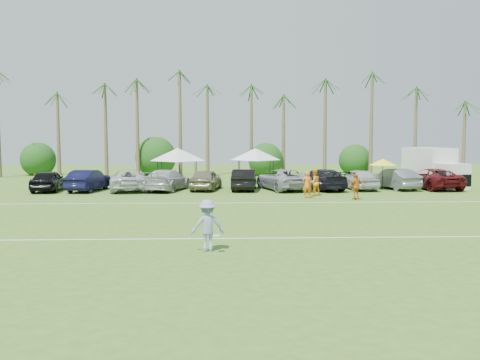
{
  "coord_description": "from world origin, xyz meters",
  "views": [
    {
      "loc": [
        0.91,
        -20.49,
        4.4
      ],
      "look_at": [
        2.23,
        12.79,
        1.6
      ],
      "focal_mm": 40.0,
      "sensor_mm": 36.0,
      "label": 1
    }
  ],
  "objects": [
    {
      "name": "parked_car_6",
      "position": [
        6.04,
        22.2,
        0.85
      ],
      "size": [
        4.36,
        6.62,
        1.69
      ],
      "primitive_type": "imported",
      "rotation": [
        0.0,
        0.0,
        3.42
      ],
      "color": "#9EA2AA",
      "rests_on": "ground"
    },
    {
      "name": "palm_tree_11",
      "position": [
        27.0,
        38.0,
        10.06
      ],
      "size": [
        2.4,
        2.4,
        11.9
      ],
      "color": "brown",
      "rests_on": "ground"
    },
    {
      "name": "palm_tree_5",
      "position": [
        0.0,
        38.0,
        8.35
      ],
      "size": [
        2.4,
        2.4,
        9.9
      ],
      "color": "brown",
      "rests_on": "ground"
    },
    {
      "name": "box_truck",
      "position": [
        19.44,
        24.64,
        1.77
      ],
      "size": [
        3.78,
        6.79,
        3.31
      ],
      "rotation": [
        0.0,
        0.0,
        0.23
      ],
      "color": "silver",
      "rests_on": "ground"
    },
    {
      "name": "parked_car_4",
      "position": [
        -0.13,
        22.33,
        0.85
      ],
      "size": [
        2.87,
        5.24,
        1.69
      ],
      "primitive_type": "imported",
      "rotation": [
        0.0,
        0.0,
        2.96
      ],
      "color": "#7B7258",
      "rests_on": "ground"
    },
    {
      "name": "field_lines",
      "position": [
        0.0,
        8.0,
        0.01
      ],
      "size": [
        80.0,
        12.1,
        0.01
      ],
      "color": "white",
      "rests_on": "ground"
    },
    {
      "name": "palm_tree_1",
      "position": [
        -17.0,
        38.0,
        8.35
      ],
      "size": [
        2.4,
        2.4,
        9.9
      ],
      "color": "brown",
      "rests_on": "ground"
    },
    {
      "name": "parked_car_2",
      "position": [
        -6.31,
        22.11,
        0.85
      ],
      "size": [
        3.89,
        6.5,
        1.69
      ],
      "primitive_type": "imported",
      "rotation": [
        0.0,
        0.0,
        3.33
      ],
      "color": "silver",
      "rests_on": "ground"
    },
    {
      "name": "palm_tree_2",
      "position": [
        -12.0,
        38.0,
        9.21
      ],
      "size": [
        2.4,
        2.4,
        10.9
      ],
      "color": "brown",
      "rests_on": "ground"
    },
    {
      "name": "parked_car_8",
      "position": [
        12.21,
        22.25,
        0.85
      ],
      "size": [
        2.66,
        5.19,
        1.69
      ],
      "primitive_type": "imported",
      "rotation": [
        0.0,
        0.0,
        3.28
      ],
      "color": "silver",
      "rests_on": "ground"
    },
    {
      "name": "canopy_tent_right",
      "position": [
        4.26,
        28.26,
        3.2
      ],
      "size": [
        4.61,
        4.61,
        3.74
      ],
      "color": "black",
      "rests_on": "ground"
    },
    {
      "name": "parked_car_0",
      "position": [
        -12.48,
        21.86,
        0.85
      ],
      "size": [
        2.27,
        5.07,
        1.69
      ],
      "primitive_type": "imported",
      "rotation": [
        0.0,
        0.0,
        3.2
      ],
      "color": "black",
      "rests_on": "ground"
    },
    {
      "name": "frisbee_player",
      "position": [
        0.47,
        -0.42,
        0.98
      ],
      "size": [
        1.39,
        0.96,
        1.96
      ],
      "rotation": [
        0.0,
        0.0,
        3.34
      ],
      "color": "#8892C1",
      "rests_on": "ground"
    },
    {
      "name": "bush_tree_3",
      "position": [
        16.0,
        39.0,
        1.8
      ],
      "size": [
        4.0,
        4.0,
        4.0
      ],
      "color": "brown",
      "rests_on": "ground"
    },
    {
      "name": "parked_car_5",
      "position": [
        2.95,
        22.2,
        0.85
      ],
      "size": [
        2.32,
        5.29,
        1.69
      ],
      "primitive_type": "imported",
      "rotation": [
        0.0,
        0.0,
        3.04
      ],
      "color": "black",
      "rests_on": "ground"
    },
    {
      "name": "palm_tree_6",
      "position": [
        4.0,
        38.0,
        9.21
      ],
      "size": [
        2.4,
        2.4,
        10.9
      ],
      "color": "brown",
      "rests_on": "ground"
    },
    {
      "name": "sideline_player_a",
      "position": [
        7.09,
        16.6,
        0.94
      ],
      "size": [
        0.75,
        0.56,
        1.88
      ],
      "primitive_type": "imported",
      "rotation": [
        0.0,
        0.0,
        3.32
      ],
      "color": "orange",
      "rests_on": "ground"
    },
    {
      "name": "palm_tree_7",
      "position": [
        8.0,
        38.0,
        10.06
      ],
      "size": [
        2.4,
        2.4,
        11.9
      ],
      "color": "brown",
      "rests_on": "ground"
    },
    {
      "name": "palm_tree_4",
      "position": [
        -4.0,
        38.0,
        7.48
      ],
      "size": [
        2.4,
        2.4,
        8.9
      ],
      "color": "brown",
      "rests_on": "ground"
    },
    {
      "name": "parked_car_9",
      "position": [
        15.3,
        22.44,
        0.85
      ],
      "size": [
        2.96,
        5.41,
        1.69
      ],
      "primitive_type": "imported",
      "rotation": [
        0.0,
        0.0,
        3.38
      ],
      "color": "slate",
      "rests_on": "ground"
    },
    {
      "name": "parked_car_1",
      "position": [
        -9.39,
        21.91,
        0.85
      ],
      "size": [
        2.67,
        5.37,
        1.69
      ],
      "primitive_type": "imported",
      "rotation": [
        0.0,
        0.0,
        2.96
      ],
      "color": "#0F1033",
      "rests_on": "ground"
    },
    {
      "name": "palm_tree_0",
      "position": [
        -22.0,
        38.0,
        7.48
      ],
      "size": [
        2.4,
        2.4,
        8.9
      ],
      "color": "brown",
      "rests_on": "ground"
    },
    {
      "name": "palm_tree_9",
      "position": [
        18.0,
        38.0,
        8.35
      ],
      "size": [
        2.4,
        2.4,
        9.9
      ],
      "color": "brown",
      "rests_on": "ground"
    },
    {
      "name": "sideline_player_c",
      "position": [
        10.26,
        15.37,
        0.89
      ],
      "size": [
        1.14,
        0.78,
        1.79
      ],
      "primitive_type": "imported",
      "rotation": [
        0.0,
        0.0,
        3.51
      ],
      "color": "orange",
      "rests_on": "ground"
    },
    {
      "name": "ground",
      "position": [
        0.0,
        0.0,
        0.0
      ],
      "size": [
        120.0,
        120.0,
        0.0
      ],
      "primitive_type": "plane",
      "color": "#3F691F",
      "rests_on": "ground"
    },
    {
      "name": "parked_car_3",
      "position": [
        -3.22,
        22.05,
        0.85
      ],
      "size": [
        3.8,
        6.24,
        1.69
      ],
      "primitive_type": "imported",
      "rotation": [
        0.0,
        0.0,
        2.88
      ],
      "color": "#B7B7BB",
      "rests_on": "ground"
    },
    {
      "name": "bush_tree_2",
      "position": [
        6.0,
        39.0,
        1.8
      ],
      "size": [
        4.0,
        4.0,
        4.0
      ],
      "color": "brown",
      "rests_on": "ground"
    },
    {
      "name": "bush_tree_1",
      "position": [
        -6.0,
        39.0,
        1.8
      ],
      "size": [
        4.0,
        4.0,
        4.0
      ],
      "color": "brown",
      "rests_on": "ground"
    },
    {
      "name": "palm_tree_8",
      "position": [
        13.0,
        38.0,
        7.48
      ],
      "size": [
        2.4,
        2.4,
        8.9
      ],
      "color": "brown",
      "rests_on": "ground"
    },
    {
      "name": "canopy_tent_left",
      "position": [
        -2.61,
        25.54,
        3.3
      ],
      "size": [
        4.76,
        4.76,
        3.85
      ],
      "color": "black",
      "rests_on": "ground"
    },
    {
      "name": "palm_tree_10",
      "position": [
        23.0,
        38.0,
        9.21
      ],
      "size": [
        2.4,
        2.4,
        10.9
      ],
      "color": "brown",
      "rests_on": "ground"
    },
    {
      "name": "sideline_player_b",
      "position": [
        7.86,
        18.0,
        0.97
      ],
      "size": [
        1.15,
        1.04,
        1.93
      ],
      "primitive_type": "imported",
      "rotation": [
        0.0,
        0.0,
        3.54
      ],
      "color": "orange",
      "rests_on": "ground"
    },
    {
      "name": "parked_car_10",
      "position": [
        18.38,
        22.44,
        0.85
      ],
      "size": [
        3.53,
        6.38,
        1.69
      ],
      "primitive_type": "imported",
      "rotation": [
        0.0,
        0.0,
        3.26
      ],
      "color": "#510D12",
      "rests_on": "ground"
    },
    {
      "name": "palm_tree_3",
      "position": [
        -8.0,
        38.0,
        10.06
      ],
      "size": [
        2.4,
        2.4,
        11.9
      ],
      "color": "brown",
      "rests_on": "ground"
    },
    {
      "name": "bush_tree_0",
      "position": [
        -19.0,
        39.0,
        1.8
      ],
      "size": [
        4.0,
        4.0,
        4.0
      ],
      "color": "brown",
      "rests_on": "ground"
    },
    {
      "name": "market_umbrella",
      "position": [
        14.07,
        21.82,
        2.25
      ],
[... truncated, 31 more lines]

